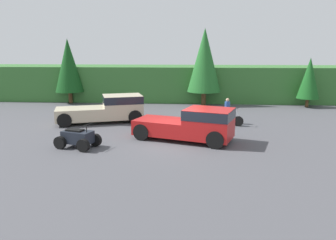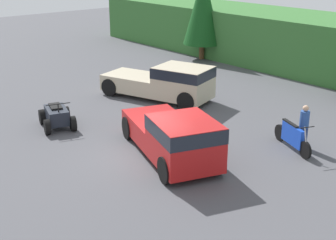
{
  "view_description": "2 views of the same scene",
  "coord_description": "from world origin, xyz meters",
  "px_view_note": "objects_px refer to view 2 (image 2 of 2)",
  "views": [
    {
      "loc": [
        0.75,
        -16.59,
        4.8
      ],
      "look_at": [
        -0.52,
        1.4,
        0.95
      ],
      "focal_mm": 35.0,
      "sensor_mm": 36.0,
      "label": 1
    },
    {
      "loc": [
        12.42,
        -9.57,
        7.17
      ],
      "look_at": [
        -0.52,
        1.4,
        0.95
      ],
      "focal_mm": 50.0,
      "sensor_mm": 36.0,
      "label": 2
    }
  ],
  "objects_px": {
    "quad_atv": "(57,116)",
    "pickup_truck_red": "(175,136)",
    "rider_person": "(304,125)",
    "pickup_truck_second": "(167,81)",
    "dirt_bike": "(292,137)"
  },
  "relations": [
    {
      "from": "pickup_truck_red",
      "to": "dirt_bike",
      "type": "height_order",
      "value": "pickup_truck_red"
    },
    {
      "from": "pickup_truck_second",
      "to": "dirt_bike",
      "type": "relative_size",
      "value": 2.63
    },
    {
      "from": "dirt_bike",
      "to": "quad_atv",
      "type": "distance_m",
      "value": 9.72
    },
    {
      "from": "pickup_truck_red",
      "to": "quad_atv",
      "type": "xyz_separation_m",
      "value": [
        -5.76,
        -1.61,
        -0.48
      ]
    },
    {
      "from": "pickup_truck_second",
      "to": "rider_person",
      "type": "distance_m",
      "value": 7.97
    },
    {
      "from": "dirt_bike",
      "to": "pickup_truck_red",
      "type": "bearing_deg",
      "value": -94.52
    },
    {
      "from": "rider_person",
      "to": "pickup_truck_second",
      "type": "bearing_deg",
      "value": -152.76
    },
    {
      "from": "pickup_truck_red",
      "to": "pickup_truck_second",
      "type": "distance_m",
      "value": 7.19
    },
    {
      "from": "pickup_truck_red",
      "to": "quad_atv",
      "type": "relative_size",
      "value": 2.46
    },
    {
      "from": "quad_atv",
      "to": "pickup_truck_red",
      "type": "bearing_deg",
      "value": 32.89
    },
    {
      "from": "dirt_bike",
      "to": "rider_person",
      "type": "relative_size",
      "value": 1.35
    },
    {
      "from": "dirt_bike",
      "to": "quad_atv",
      "type": "xyz_separation_m",
      "value": [
        -7.88,
        -5.68,
        -0.02
      ]
    },
    {
      "from": "dirt_bike",
      "to": "quad_atv",
      "type": "height_order",
      "value": "quad_atv"
    },
    {
      "from": "pickup_truck_second",
      "to": "quad_atv",
      "type": "xyz_separation_m",
      "value": [
        -0.09,
        -6.03,
        -0.48
      ]
    },
    {
      "from": "pickup_truck_red",
      "to": "rider_person",
      "type": "height_order",
      "value": "pickup_truck_red"
    }
  ]
}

